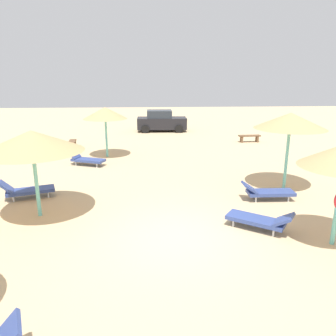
{
  "coord_description": "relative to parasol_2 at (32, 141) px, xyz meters",
  "views": [
    {
      "loc": [
        -0.74,
        -8.4,
        4.42
      ],
      "look_at": [
        0.0,
        3.0,
        1.2
      ],
      "focal_mm": 35.03,
      "sensor_mm": 36.0,
      "label": 1
    }
  ],
  "objects": [
    {
      "name": "parasol_5",
      "position": [
        1.28,
        8.09,
        -0.03
      ],
      "size": [
        2.42,
        2.42,
        2.78
      ],
      "color": "#6BC6BC",
      "rests_on": "ground"
    },
    {
      "name": "lounger_5",
      "position": [
        0.41,
        6.28,
        -2.16
      ],
      "size": [
        1.96,
        1.28,
        0.8
      ],
      "color": "#33478C",
      "rests_on": "ground"
    },
    {
      "name": "bench_2",
      "position": [
        -2.45,
        9.79,
        -2.13
      ],
      "size": [
        1.55,
        0.66,
        0.49
      ],
      "color": "brown",
      "rests_on": "ground"
    },
    {
      "name": "bench_1",
      "position": [
        -1.14,
        10.29,
        -2.13
      ],
      "size": [
        0.55,
        1.53,
        0.49
      ],
      "color": "brown",
      "rests_on": "ground"
    },
    {
      "name": "lounger_2",
      "position": [
        -0.97,
        1.65,
        -2.16
      ],
      "size": [
        1.98,
        1.21,
        0.76
      ],
      "color": "#33478C",
      "rests_on": "ground"
    },
    {
      "name": "bench_0",
      "position": [
        10.6,
        11.69,
        -2.13
      ],
      "size": [
        1.51,
        0.45,
        0.49
      ],
      "color": "brown",
      "rests_on": "ground"
    },
    {
      "name": "parasol_2",
      "position": [
        0.0,
        0.0,
        0.0
      ],
      "size": [
        3.16,
        3.16,
        2.82
      ],
      "color": "#6BC6BC",
      "rests_on": "ground"
    },
    {
      "name": "ground_plane",
      "position": [
        4.29,
        -1.78,
        -2.48
      ],
      "size": [
        80.0,
        80.0,
        0.0
      ],
      "primitive_type": "plane",
      "color": "#D1B284"
    },
    {
      "name": "parasol_6",
      "position": [
        9.09,
        2.12,
        0.26
      ],
      "size": [
        2.75,
        2.75,
        3.06
      ],
      "color": "#6BC6BC",
      "rests_on": "ground"
    },
    {
      "name": "lounger_6",
      "position": [
        7.92,
        0.9,
        -2.17
      ],
      "size": [
        1.91,
        0.68,
        0.67
      ],
      "color": "#33478C",
      "rests_on": "ground"
    },
    {
      "name": "lounger_3",
      "position": [
        6.86,
        -1.47,
        -2.17
      ],
      "size": [
        1.92,
        1.63,
        0.66
      ],
      "color": "#33478C",
      "rests_on": "ground"
    },
    {
      "name": "parked_car",
      "position": [
        4.75,
        16.75,
        -1.66
      ],
      "size": [
        4.03,
        2.03,
        1.72
      ],
      "color": "black",
      "rests_on": "ground"
    }
  ]
}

